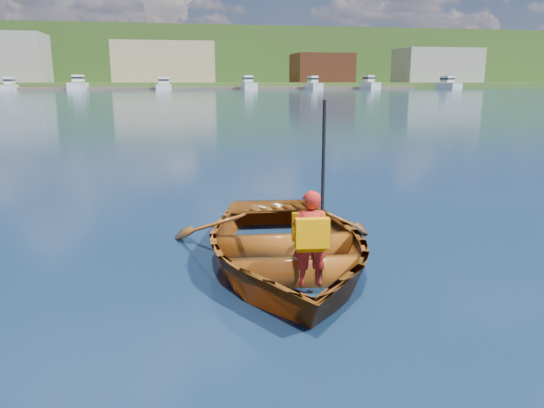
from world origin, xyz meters
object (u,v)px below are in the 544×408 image
Objects in this scene: rowboat at (285,244)px; dock at (144,88)px; child_paddler at (310,237)px; marina_yachts at (194,85)px.

rowboat is 0.03× the size of dock.
dock is at bearing 93.57° from child_paddler.
dock reaches higher than rowboat.
marina_yachts is at bearing 88.21° from rowboat.
dock is at bearing 93.56° from rowboat.
dock is 1.08× the size of marina_yachts.
marina_yachts reaches higher than rowboat.
child_paddler is at bearing -91.75° from marina_yachts.
child_paddler is 0.01× the size of dock.
marina_yachts is (4.49, 143.21, 1.13)m from rowboat.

